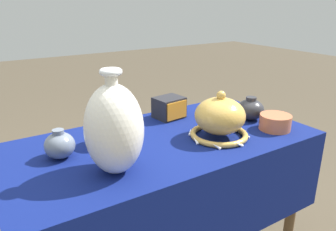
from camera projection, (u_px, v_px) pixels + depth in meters
The scene contains 8 objects.
display_table at pixel (166, 164), 1.28m from camera, with size 1.19×0.59×0.78m.
vase_tall_bulbous at pixel (114, 129), 0.98m from camera, with size 0.18×0.18×0.33m.
vase_dome_bell at pixel (220, 119), 1.25m from camera, with size 0.24×0.24×0.19m.
mosaic_tile_box at pixel (169, 108), 1.48m from camera, with size 0.14×0.12×0.09m.
cup_wide_cobalt at pixel (106, 133), 1.21m from camera, with size 0.11×0.11×0.08m.
jar_round_charcoal at pixel (250, 109), 1.45m from camera, with size 0.12×0.12×0.10m.
pot_squat_terracotta at pixel (275, 122), 1.35m from camera, with size 0.13×0.13×0.06m, color #BC6642.
jar_round_slate at pixel (60, 145), 1.10m from camera, with size 0.10×0.10×0.10m.
Camera 1 is at (-0.60, -0.99, 1.28)m, focal length 35.00 mm.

